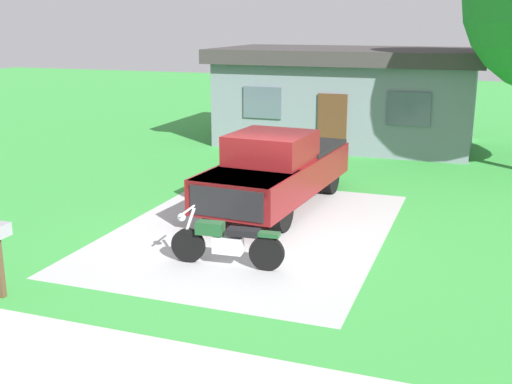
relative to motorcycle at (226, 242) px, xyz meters
name	(u,v)px	position (x,y,z in m)	size (l,w,h in m)	color
ground_plane	(252,230)	(-0.27, 2.14, -0.47)	(80.00, 80.00, 0.00)	green
driveway_pad	(252,230)	(-0.27, 2.14, -0.47)	(5.73, 7.90, 0.01)	#A7A7A7
sidewalk_strip	(99,363)	(-0.27, -3.86, -0.47)	(36.00, 1.80, 0.01)	#B0B0AB
motorcycle	(226,242)	(0.00, 0.00, 0.00)	(2.21, 0.70, 1.09)	black
pickup_truck	(278,168)	(-0.34, 4.21, 0.48)	(2.41, 5.75, 1.90)	black
neighbor_house	(348,95)	(-0.52, 13.26, 1.32)	(9.60, 5.60, 3.50)	slate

